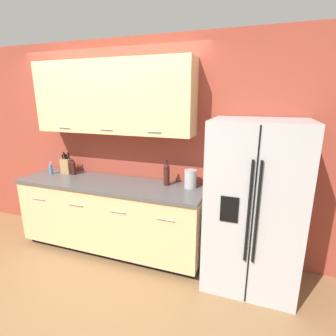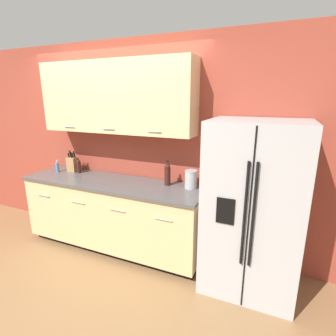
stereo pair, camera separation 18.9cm
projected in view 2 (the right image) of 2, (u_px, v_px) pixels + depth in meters
name	position (u px, v px, depth m)	size (l,w,h in m)	color
ground_plane	(59.00, 285.00, 2.78)	(14.00, 14.00, 0.00)	olive
wall_back	(117.00, 132.00, 3.39)	(10.00, 0.39, 2.60)	#993D2D
counter_unit	(114.00, 214.00, 3.37)	(2.37, 0.64, 0.92)	black
refrigerator	(253.00, 209.00, 2.58)	(0.90, 0.73, 1.73)	#B2B2B5
knife_block	(72.00, 164.00, 3.64)	(0.13, 0.10, 0.29)	#A87A4C
wine_bottle	(167.00, 174.00, 3.07)	(0.07, 0.07, 0.30)	#3D1914
soap_dispenser	(57.00, 167.00, 3.63)	(0.05, 0.04, 0.17)	#4C7FB2
oil_bottle	(79.00, 166.00, 3.58)	(0.06, 0.06, 0.20)	#3D1914
steel_canister	(191.00, 179.00, 2.97)	(0.14, 0.14, 0.23)	#A3A3A5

